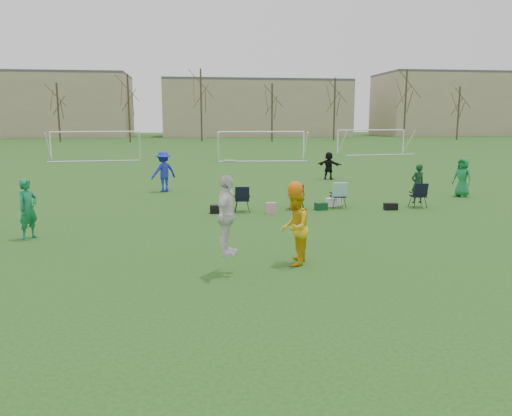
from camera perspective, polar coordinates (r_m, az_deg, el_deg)
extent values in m
plane|color=#1F4A17|center=(11.05, 3.92, -7.79)|extent=(260.00, 260.00, 0.00)
imported|color=#147245|center=(15.66, -24.61, -0.10)|extent=(0.68, 0.76, 1.74)
imported|color=#1828B4|center=(24.12, -10.52, 4.12)|extent=(1.44, 1.26, 1.93)
imported|color=#14753A|center=(24.02, 22.53, 3.26)|extent=(0.89, 1.01, 1.73)
imported|color=black|center=(29.09, 8.32, 4.82)|extent=(1.44, 1.28, 1.58)
imported|color=white|center=(10.86, -3.39, -0.87)|extent=(0.73, 1.12, 1.77)
imported|color=gold|center=(11.72, 4.45, -2.25)|extent=(0.93, 1.04, 1.78)
sphere|color=orange|center=(11.56, 4.51, 2.20)|extent=(0.36, 0.36, 0.36)
cylinder|color=white|center=(10.72, -3.08, 5.41)|extent=(0.27, 0.27, 0.07)
imported|color=#0E3419|center=(20.55, 17.99, 2.66)|extent=(0.61, 0.46, 1.53)
cube|color=black|center=(18.34, -4.42, -0.14)|extent=(0.56, 0.31, 0.30)
cube|color=#CC8494|center=(18.25, 1.74, 0.00)|extent=(0.36, 0.23, 0.40)
cube|color=#103C1D|center=(19.11, 7.44, 0.19)|extent=(0.49, 0.36, 0.28)
cube|color=white|center=(19.99, 8.62, 0.65)|extent=(0.45, 0.34, 0.32)
cylinder|color=white|center=(20.33, 9.53, 0.76)|extent=(0.26, 0.26, 0.30)
cube|color=black|center=(19.66, 15.14, 0.17)|extent=(0.51, 0.29, 0.26)
cube|color=black|center=(18.56, -1.60, 1.04)|extent=(0.64, 0.64, 0.96)
cube|color=black|center=(19.18, 4.69, 1.30)|extent=(0.73, 0.73, 0.96)
cube|color=black|center=(19.70, 9.36, 1.44)|extent=(0.61, 0.61, 0.96)
cube|color=black|center=(20.52, 18.05, 1.41)|extent=(0.62, 0.62, 0.96)
cylinder|color=white|center=(45.51, -22.43, 6.53)|extent=(0.12, 0.12, 2.40)
cylinder|color=white|center=(44.87, -13.15, 6.98)|extent=(0.12, 0.12, 2.40)
cylinder|color=white|center=(45.00, -17.91, 8.30)|extent=(7.28, 0.76, 0.12)
cylinder|color=white|center=(42.68, -4.32, 7.07)|extent=(0.12, 0.12, 2.40)
cylinder|color=white|center=(43.22, 5.47, 7.09)|extent=(0.12, 0.12, 2.40)
cylinder|color=white|center=(42.75, 0.61, 8.71)|extent=(7.29, 0.63, 0.12)
cylinder|color=white|center=(50.00, 9.32, 7.39)|extent=(0.12, 0.12, 2.40)
cylinder|color=white|center=(53.48, 16.49, 7.28)|extent=(0.12, 0.12, 2.40)
cylinder|color=white|center=(51.60, 13.08, 8.68)|extent=(7.25, 1.13, 0.12)
cylinder|color=#382B21|center=(84.18, -21.65, 10.09)|extent=(0.28, 0.28, 9.00)
cylinder|color=#382B21|center=(79.31, -14.33, 10.96)|extent=(0.28, 0.28, 10.20)
cylinder|color=#382B21|center=(81.86, -6.28, 11.59)|extent=(0.28, 0.28, 11.40)
cylinder|color=#382B21|center=(79.89, 1.84, 10.82)|extent=(0.28, 0.28, 9.00)
cylinder|color=#382B21|center=(85.30, 8.95, 11.06)|extent=(0.28, 0.28, 10.20)
cylinder|color=#382B21|center=(86.31, 16.70, 11.15)|extent=(0.28, 0.28, 11.40)
cylinder|color=#382B21|center=(93.92, 22.12, 9.98)|extent=(0.28, 0.28, 9.00)
cube|color=tan|center=(111.29, -25.27, 10.43)|extent=(42.00, 16.00, 12.00)
cube|color=tan|center=(107.26, -0.08, 11.15)|extent=(38.00, 16.00, 11.00)
cube|color=tan|center=(120.72, 20.99, 10.85)|extent=(30.00, 16.00, 13.00)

